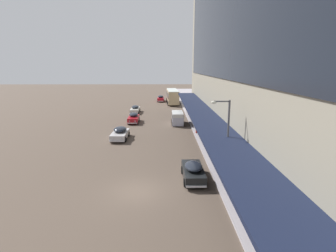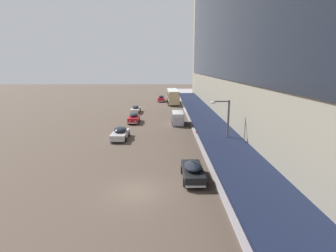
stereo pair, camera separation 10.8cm
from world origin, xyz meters
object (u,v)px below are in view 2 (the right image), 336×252
object	(u,v)px
sedan_trailing_near	(134,118)
pedestrian_at_kerb	(214,141)
street_lamp	(225,134)
vw_van	(178,117)
sedan_lead_near	(136,109)
sedan_lead_mid	(193,171)
sedan_oncoming_front	(161,98)
sedan_second_mid	(120,133)
transit_bus_kerbside_front	(173,96)
fire_hydrant	(197,131)

from	to	relation	value
sedan_trailing_near	pedestrian_at_kerb	size ratio (longest dim) A/B	2.38
sedan_trailing_near	street_lamp	distance (m)	25.20
vw_van	sedan_lead_near	bearing A→B (deg)	126.73
sedan_lead_mid	pedestrian_at_kerb	distance (m)	7.80
sedan_oncoming_front	sedan_second_mid	world-z (taller)	sedan_oncoming_front
sedan_trailing_near	vw_van	size ratio (longest dim) A/B	0.97
transit_bus_kerbside_front	vw_van	world-z (taller)	transit_bus_kerbside_front
sedan_trailing_near	pedestrian_at_kerb	distance (m)	18.63
pedestrian_at_kerb	street_lamp	distance (m)	8.09
transit_bus_kerbside_front	sedan_trailing_near	distance (m)	23.54
sedan_second_mid	vw_van	bearing A→B (deg)	48.79
sedan_second_mid	transit_bus_kerbside_front	bearing A→B (deg)	76.73
vw_van	fire_hydrant	xyz separation A→B (m)	(2.30, -6.52, -0.60)
transit_bus_kerbside_front	sedan_trailing_near	xyz separation A→B (m)	(-7.10, -22.42, -1.18)
street_lamp	sedan_second_mid	bearing A→B (deg)	129.04
street_lamp	sedan_lead_mid	bearing A→B (deg)	170.54
sedan_second_mid	sedan_trailing_near	bearing A→B (deg)	86.79
pedestrian_at_kerb	fire_hydrant	bearing A→B (deg)	97.31
sedan_trailing_near	sedan_lead_near	bearing A→B (deg)	94.75
sedan_trailing_near	sedan_second_mid	bearing A→B (deg)	-93.21
sedan_oncoming_front	vw_van	bearing A→B (deg)	-83.64
sedan_lead_near	sedan_oncoming_front	bearing A→B (deg)	74.17
vw_van	sedan_second_mid	bearing A→B (deg)	-131.21
transit_bus_kerbside_front	fire_hydrant	xyz separation A→B (m)	(2.41, -30.15, -1.48)
transit_bus_kerbside_front	sedan_trailing_near	bearing A→B (deg)	-107.58
sedan_trailing_near	fire_hydrant	world-z (taller)	sedan_trailing_near
sedan_second_mid	fire_hydrant	bearing A→B (deg)	13.16
sedan_lead_near	pedestrian_at_kerb	bearing A→B (deg)	-65.62
vw_van	pedestrian_at_kerb	xyz separation A→B (m)	(3.28, -14.18, 0.08)
transit_bus_kerbside_front	sedan_second_mid	world-z (taller)	transit_bus_kerbside_front
sedan_lead_mid	sedan_lead_near	distance (m)	33.12
sedan_second_mid	street_lamp	xyz separation A→B (m)	(10.45, -12.88, 3.18)
vw_van	pedestrian_at_kerb	size ratio (longest dim) A/B	2.45
sedan_lead_near	fire_hydrant	size ratio (longest dim) A/B	7.13
sedan_lead_near	pedestrian_at_kerb	size ratio (longest dim) A/B	2.69
sedan_lead_mid	street_lamp	xyz separation A→B (m)	(2.41, -0.40, 3.19)
sedan_second_mid	street_lamp	distance (m)	16.89
sedan_lead_mid	pedestrian_at_kerb	xyz separation A→B (m)	(3.02, 7.18, 0.42)
transit_bus_kerbside_front	street_lamp	xyz separation A→B (m)	(2.78, -45.39, 1.98)
pedestrian_at_kerb	fire_hydrant	world-z (taller)	pedestrian_at_kerb
sedan_trailing_near	sedan_lead_mid	bearing A→B (deg)	-71.68
transit_bus_kerbside_front	sedan_oncoming_front	size ratio (longest dim) A/B	2.18
sedan_lead_near	fire_hydrant	world-z (taller)	sedan_lead_near
transit_bus_kerbside_front	sedan_lead_mid	world-z (taller)	transit_bus_kerbside_front
transit_bus_kerbside_front	pedestrian_at_kerb	bearing A→B (deg)	-84.88
sedan_oncoming_front	fire_hydrant	size ratio (longest dim) A/B	7.00
sedan_lead_mid	street_lamp	distance (m)	4.02
street_lamp	sedan_trailing_near	bearing A→B (deg)	113.27
sedan_lead_near	street_lamp	xyz separation A→B (m)	(10.67, -32.47, 3.22)
sedan_second_mid	fire_hydrant	xyz separation A→B (m)	(10.07, 2.36, -0.27)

